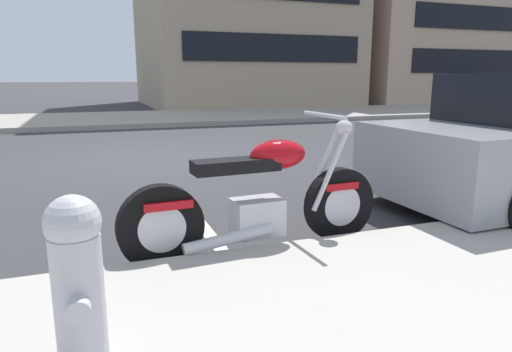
{
  "coord_description": "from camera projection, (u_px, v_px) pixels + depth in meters",
  "views": [
    {
      "loc": [
        -0.95,
        -8.09,
        1.41
      ],
      "look_at": [
        0.35,
        -4.52,
        0.58
      ],
      "focal_mm": 31.94,
      "sensor_mm": 36.0,
      "label": 1
    }
  ],
  "objects": [
    {
      "name": "parked_motorcycle",
      "position": [
        260.0,
        202.0,
        3.65
      ],
      "size": [
        2.2,
        0.62,
        1.12
      ],
      "rotation": [
        0.0,
        0.0,
        0.06
      ],
      "color": "black",
      "rests_on": "ground"
    },
    {
      "name": "townhouse_far_uphill",
      "position": [
        463.0,
        16.0,
        26.3
      ],
      "size": [
        15.85,
        8.33,
        9.75
      ],
      "color": "tan",
      "rests_on": "ground"
    },
    {
      "name": "fire_hydrant",
      "position": [
        77.0,
        277.0,
        1.99
      ],
      "size": [
        0.24,
        0.36,
        0.79
      ],
      "color": "#B7B7BC",
      "rests_on": "sidewalk_near_curb"
    },
    {
      "name": "ground_plane",
      "position": [
        150.0,
        158.0,
        8.04
      ],
      "size": [
        260.0,
        260.0,
        0.0
      ],
      "primitive_type": "plane",
      "color": "#333335"
    },
    {
      "name": "sidewalk_far_curb",
      "position": [
        422.0,
        110.0,
        18.82
      ],
      "size": [
        120.0,
        5.0,
        0.14
      ],
      "primitive_type": "cube",
      "color": "gray",
      "rests_on": "ground"
    },
    {
      "name": "parking_stall_stripe",
      "position": [
        211.0,
        236.0,
        4.11
      ],
      "size": [
        0.12,
        2.2,
        0.01
      ],
      "primitive_type": "cube",
      "color": "silver",
      "rests_on": "ground"
    }
  ]
}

